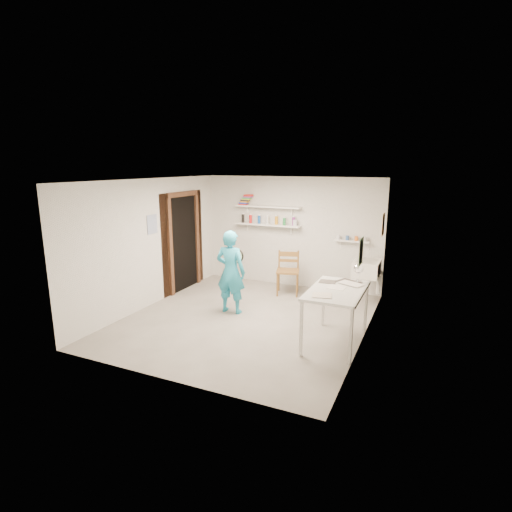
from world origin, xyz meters
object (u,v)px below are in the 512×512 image
at_px(belfast_sink, 367,268).
at_px(wall_clock, 236,256).
at_px(desk_lamp, 359,268).
at_px(wooden_chair, 288,271).
at_px(man, 231,272).
at_px(work_table, 336,317).

relative_size(belfast_sink, wall_clock, 2.20).
bearing_deg(desk_lamp, belfast_sink, 93.81).
relative_size(belfast_sink, wooden_chair, 0.61).
relative_size(wall_clock, desk_lamp, 1.71).
height_order(wall_clock, wooden_chair, wall_clock).
height_order(belfast_sink, desk_lamp, desk_lamp).
bearing_deg(man, desk_lamp, 177.86).
bearing_deg(desk_lamp, man, 179.66).
relative_size(wooden_chair, desk_lamp, 6.15).
relative_size(man, wooden_chair, 1.54).
relative_size(belfast_sink, desk_lamp, 3.74).
distance_m(man, work_table, 2.14).
bearing_deg(wall_clock, wooden_chair, 62.29).
xyz_separation_m(belfast_sink, wooden_chair, (-1.57, -0.10, -0.21)).
xyz_separation_m(wall_clock, wooden_chair, (0.58, 1.19, -0.52)).
relative_size(man, work_table, 1.19).
xyz_separation_m(belfast_sink, desk_lamp, (0.10, -1.52, 0.37)).
relative_size(belfast_sink, man, 0.39).
bearing_deg(belfast_sink, wooden_chair, -176.50).
bearing_deg(wooden_chair, work_table, -69.19).
bearing_deg(desk_lamp, work_table, -112.42).
xyz_separation_m(belfast_sink, wall_clock, (-2.15, -1.29, 0.31)).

